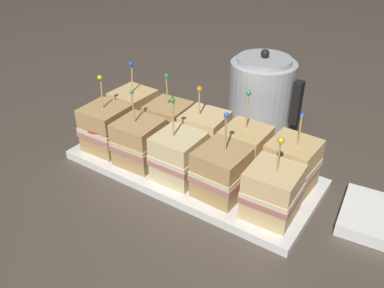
{
  "coord_description": "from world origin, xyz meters",
  "views": [
    {
      "loc": [
        0.4,
        -0.59,
        0.52
      ],
      "look_at": [
        0.0,
        0.0,
        0.07
      ],
      "focal_mm": 38.0,
      "sensor_mm": 36.0,
      "label": 1
    }
  ],
  "objects_px": {
    "sandwich_front_right": "(221,172)",
    "sandwich_back_left": "(169,124)",
    "sandwich_back_far_left": "(134,111)",
    "kettle_steel": "(261,95)",
    "sandwich_back_right": "(245,150)",
    "sandwich_back_far_right": "(291,165)",
    "sandwich_front_far_left": "(106,128)",
    "sandwich_front_left": "(139,142)",
    "sandwich_front_center": "(179,157)",
    "sandwich_front_far_right": "(272,192)",
    "napkin_stack": "(380,219)",
    "serving_platter": "(192,168)",
    "sandwich_back_center": "(203,135)"
  },
  "relations": [
    {
      "from": "sandwich_front_right",
      "to": "sandwich_back_left",
      "type": "relative_size",
      "value": 1.03
    },
    {
      "from": "sandwich_back_far_left",
      "to": "kettle_steel",
      "type": "distance_m",
      "value": 0.31
    },
    {
      "from": "sandwich_back_right",
      "to": "sandwich_back_far_right",
      "type": "relative_size",
      "value": 1.05
    },
    {
      "from": "sandwich_front_far_left",
      "to": "kettle_steel",
      "type": "relative_size",
      "value": 0.84
    },
    {
      "from": "sandwich_front_left",
      "to": "sandwich_front_center",
      "type": "xyz_separation_m",
      "value": [
        0.1,
        0.0,
        0.0
      ]
    },
    {
      "from": "sandwich_front_far_right",
      "to": "sandwich_back_left",
      "type": "xyz_separation_m",
      "value": [
        -0.3,
        0.1,
        -0.0
      ]
    },
    {
      "from": "sandwich_front_right",
      "to": "kettle_steel",
      "type": "height_order",
      "value": "kettle_steel"
    },
    {
      "from": "sandwich_back_left",
      "to": "sandwich_front_far_left",
      "type": "bearing_deg",
      "value": -136.45
    },
    {
      "from": "sandwich_front_left",
      "to": "sandwich_back_left",
      "type": "relative_size",
      "value": 1.0
    },
    {
      "from": "napkin_stack",
      "to": "sandwich_back_left",
      "type": "bearing_deg",
      "value": -179.16
    },
    {
      "from": "sandwich_front_right",
      "to": "sandwich_back_left",
      "type": "height_order",
      "value": "sandwich_front_right"
    },
    {
      "from": "sandwich_back_right",
      "to": "sandwich_front_center",
      "type": "bearing_deg",
      "value": -135.66
    },
    {
      "from": "sandwich_front_left",
      "to": "sandwich_front_right",
      "type": "xyz_separation_m",
      "value": [
        0.2,
        0.0,
        0.0
      ]
    },
    {
      "from": "kettle_steel",
      "to": "serving_platter",
      "type": "bearing_deg",
      "value": -97.89
    },
    {
      "from": "kettle_steel",
      "to": "sandwich_front_far_right",
      "type": "bearing_deg",
      "value": -60.79
    },
    {
      "from": "serving_platter",
      "to": "sandwich_back_far_right",
      "type": "distance_m",
      "value": 0.21
    },
    {
      "from": "sandwich_front_far_right",
      "to": "kettle_steel",
      "type": "bearing_deg",
      "value": 119.21
    },
    {
      "from": "sandwich_front_center",
      "to": "kettle_steel",
      "type": "xyz_separation_m",
      "value": [
        0.03,
        0.3,
        0.03
      ]
    },
    {
      "from": "sandwich_front_left",
      "to": "sandwich_front_center",
      "type": "height_order",
      "value": "sandwich_front_center"
    },
    {
      "from": "sandwich_front_right",
      "to": "napkin_stack",
      "type": "height_order",
      "value": "sandwich_front_right"
    },
    {
      "from": "serving_platter",
      "to": "napkin_stack",
      "type": "height_order",
      "value": "napkin_stack"
    },
    {
      "from": "serving_platter",
      "to": "sandwich_back_far_left",
      "type": "xyz_separation_m",
      "value": [
        -0.2,
        0.05,
        0.06
      ]
    },
    {
      "from": "napkin_stack",
      "to": "sandwich_back_center",
      "type": "bearing_deg",
      "value": -178.88
    },
    {
      "from": "sandwich_front_left",
      "to": "sandwich_front_center",
      "type": "bearing_deg",
      "value": 0.91
    },
    {
      "from": "serving_platter",
      "to": "sandwich_front_center",
      "type": "relative_size",
      "value": 3.01
    },
    {
      "from": "sandwich_back_left",
      "to": "napkin_stack",
      "type": "distance_m",
      "value": 0.48
    },
    {
      "from": "sandwich_front_far_left",
      "to": "sandwich_front_far_right",
      "type": "bearing_deg",
      "value": 0.09
    },
    {
      "from": "sandwich_back_left",
      "to": "sandwich_back_right",
      "type": "height_order",
      "value": "sandwich_back_right"
    },
    {
      "from": "sandwich_back_left",
      "to": "sandwich_back_far_right",
      "type": "relative_size",
      "value": 0.99
    },
    {
      "from": "sandwich_front_far_right",
      "to": "sandwich_back_far_right",
      "type": "height_order",
      "value": "sandwich_back_far_right"
    },
    {
      "from": "sandwich_back_far_left",
      "to": "sandwich_back_center",
      "type": "relative_size",
      "value": 1.04
    },
    {
      "from": "sandwich_front_left",
      "to": "sandwich_back_right",
      "type": "height_order",
      "value": "sandwich_back_right"
    },
    {
      "from": "sandwich_front_far_right",
      "to": "sandwich_back_far_left",
      "type": "bearing_deg",
      "value": 166.42
    },
    {
      "from": "sandwich_front_far_left",
      "to": "sandwich_back_far_left",
      "type": "xyz_separation_m",
      "value": [
        -0.0,
        0.1,
        -0.0
      ]
    },
    {
      "from": "sandwich_back_left",
      "to": "kettle_steel",
      "type": "distance_m",
      "value": 0.24
    },
    {
      "from": "sandwich_front_far_right",
      "to": "napkin_stack",
      "type": "xyz_separation_m",
      "value": [
        0.17,
        0.1,
        -0.05
      ]
    },
    {
      "from": "sandwich_front_far_left",
      "to": "kettle_steel",
      "type": "xyz_separation_m",
      "value": [
        0.24,
        0.3,
        0.02
      ]
    },
    {
      "from": "sandwich_front_far_left",
      "to": "sandwich_back_far_right",
      "type": "distance_m",
      "value": 0.41
    },
    {
      "from": "sandwich_back_center",
      "to": "kettle_steel",
      "type": "xyz_separation_m",
      "value": [
        0.04,
        0.2,
        0.02
      ]
    },
    {
      "from": "serving_platter",
      "to": "sandwich_front_left",
      "type": "bearing_deg",
      "value": -153.7
    },
    {
      "from": "sandwich_front_left",
      "to": "sandwich_front_far_right",
      "type": "relative_size",
      "value": 1.01
    },
    {
      "from": "sandwich_back_far_right",
      "to": "kettle_steel",
      "type": "bearing_deg",
      "value": 128.79
    },
    {
      "from": "kettle_steel",
      "to": "sandwich_front_center",
      "type": "bearing_deg",
      "value": -96.57
    },
    {
      "from": "sandwich_back_right",
      "to": "sandwich_back_far_right",
      "type": "xyz_separation_m",
      "value": [
        0.1,
        -0.0,
        0.0
      ]
    },
    {
      "from": "sandwich_front_far_right",
      "to": "sandwich_back_far_left",
      "type": "distance_m",
      "value": 0.42
    },
    {
      "from": "sandwich_front_far_right",
      "to": "sandwich_back_center",
      "type": "distance_m",
      "value": 0.23
    },
    {
      "from": "sandwich_back_left",
      "to": "napkin_stack",
      "type": "xyz_separation_m",
      "value": [
        0.47,
        0.01,
        -0.05
      ]
    },
    {
      "from": "sandwich_back_far_left",
      "to": "sandwich_back_left",
      "type": "xyz_separation_m",
      "value": [
        0.11,
        -0.0,
        -0.0
      ]
    },
    {
      "from": "serving_platter",
      "to": "sandwich_front_right",
      "type": "relative_size",
      "value": 3.07
    },
    {
      "from": "sandwich_front_right",
      "to": "sandwich_back_far_left",
      "type": "relative_size",
      "value": 1.0
    }
  ]
}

